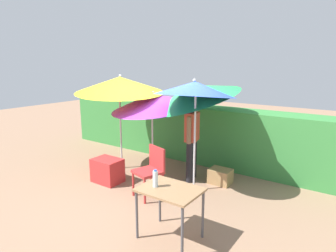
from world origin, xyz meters
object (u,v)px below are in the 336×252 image
(umbrella_rainbow, at_px, (195,89))
(chair_plastic, at_px, (151,168))
(crate_cardboard, at_px, (220,176))
(bottle_water, at_px, (155,179))
(umbrella_orange, at_px, (120,85))
(umbrella_yellow, at_px, (153,101))
(umbrella_navy, at_px, (193,93))
(cooler_box, at_px, (107,170))
(person_vendor, at_px, (192,135))
(folding_table, at_px, (170,195))

(umbrella_rainbow, xyz_separation_m, chair_plastic, (-0.50, -0.62, -1.38))
(crate_cardboard, distance_m, bottle_water, 2.24)
(umbrella_orange, bearing_deg, crate_cardboard, 12.42)
(umbrella_rainbow, height_order, umbrella_orange, umbrella_orange)
(umbrella_yellow, distance_m, umbrella_navy, 0.85)
(umbrella_rainbow, xyz_separation_m, bottle_water, (0.30, -1.55, -1.06))
(umbrella_navy, bearing_deg, umbrella_orange, -157.44)
(umbrella_yellow, bearing_deg, bottle_water, -51.40)
(chair_plastic, bearing_deg, umbrella_yellow, 126.11)
(umbrella_rainbow, xyz_separation_m, cooler_box, (-1.60, -0.64, -1.65))
(cooler_box, distance_m, crate_cardboard, 2.24)
(umbrella_rainbow, distance_m, crate_cardboard, 1.86)
(bottle_water, bearing_deg, cooler_box, 154.40)
(umbrella_yellow, height_order, crate_cardboard, umbrella_yellow)
(person_vendor, distance_m, chair_plastic, 1.15)
(cooler_box, bearing_deg, umbrella_orange, 112.04)
(umbrella_navy, height_order, folding_table, umbrella_navy)
(umbrella_navy, xyz_separation_m, bottle_water, (0.76, -2.25, -0.90))
(umbrella_orange, height_order, bottle_water, umbrella_orange)
(crate_cardboard, bearing_deg, chair_plastic, -123.15)
(umbrella_yellow, distance_m, crate_cardboard, 2.06)
(bottle_water, bearing_deg, chair_plastic, 130.95)
(umbrella_yellow, distance_m, chair_plastic, 1.56)
(umbrella_navy, xyz_separation_m, cooler_box, (-1.15, -1.34, -1.50))
(umbrella_rainbow, xyz_separation_m, umbrella_navy, (-0.45, 0.70, -0.16))
(umbrella_yellow, height_order, cooler_box, umbrella_yellow)
(person_vendor, bearing_deg, umbrella_rainbow, -55.79)
(folding_table, bearing_deg, chair_plastic, 138.99)
(umbrella_rainbow, distance_m, person_vendor, 1.09)
(umbrella_navy, bearing_deg, bottle_water, -71.40)
(person_vendor, height_order, bottle_water, person_vendor)
(umbrella_yellow, bearing_deg, crate_cardboard, 10.15)
(umbrella_rainbow, relative_size, crate_cardboard, 5.00)
(umbrella_yellow, relative_size, person_vendor, 0.99)
(person_vendor, distance_m, cooler_box, 1.83)
(crate_cardboard, bearing_deg, cooler_box, -147.13)
(folding_table, distance_m, bottle_water, 0.29)
(bottle_water, bearing_deg, umbrella_orange, 143.18)
(umbrella_yellow, relative_size, bottle_water, 7.75)
(cooler_box, bearing_deg, umbrella_rainbow, 21.64)
(umbrella_navy, distance_m, bottle_water, 2.54)
(chair_plastic, relative_size, bottle_water, 3.71)
(umbrella_navy, distance_m, chair_plastic, 1.80)
(umbrella_navy, bearing_deg, umbrella_rainbow, -57.20)
(umbrella_navy, bearing_deg, umbrella_yellow, -152.41)
(umbrella_rainbow, xyz_separation_m, crate_cardboard, (0.28, 0.58, -1.74))
(umbrella_rainbow, bearing_deg, bottle_water, -78.86)
(umbrella_yellow, height_order, person_vendor, person_vendor)
(umbrella_navy, distance_m, folding_table, 2.63)
(bottle_water, bearing_deg, umbrella_yellow, 128.60)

